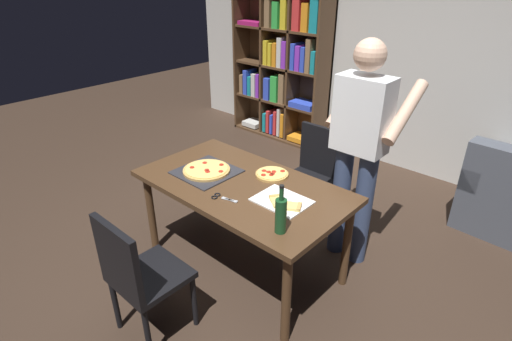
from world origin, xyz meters
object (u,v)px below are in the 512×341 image
Objects in this scene: chair_near_camera at (137,273)px; chair_far_side at (313,170)px; wine_bottle at (281,215)px; second_pizza_plain at (272,174)px; pepperoni_pizza_on_tray at (207,171)px; kitchen_scissors at (221,197)px; dining_table at (242,193)px; person_serving_pizza at (360,143)px; bookshelf at (283,66)px.

chair_far_side is at bearing 90.00° from chair_near_camera.
wine_bottle is 0.73m from second_pizza_plain.
pepperoni_pizza_on_tray is 2.12× the size of kitchen_scissors.
wine_bottle is at bearing -13.65° from pepperoni_pizza_on_tray.
dining_table is 0.90× the size of person_serving_pizza.
chair_far_side is 0.76m from person_serving_pizza.
pepperoni_pizza_on_tray is at bearing 110.66° from chair_near_camera.
chair_near_camera is 2.85× the size of wine_bottle.
bookshelf is 3.06m from kitchen_scissors.
person_serving_pizza reaches higher than second_pizza_plain.
chair_far_side is at bearing 71.49° from pepperoni_pizza_on_tray.
chair_near_camera is at bearing -90.00° from chair_far_side.
person_serving_pizza is at bearing 45.00° from second_pizza_plain.
bookshelf is at bearing 140.97° from person_serving_pizza.
pepperoni_pizza_on_tray is (-0.33, -0.97, 0.25)m from chair_far_side.
chair_far_side is at bearing -43.52° from bookshelf.
chair_far_side is 1.19m from kitchen_scissors.
dining_table is 4.97× the size of wine_bottle.
bookshelf is 2.68m from second_pizza_plain.
second_pizza_plain is (0.08, -0.68, 0.25)m from chair_far_side.
pepperoni_pizza_on_tray is at bearing 151.97° from kitchen_scissors.
person_serving_pizza is at bearing -22.38° from chair_far_side.
chair_near_camera is at bearing -108.29° from person_serving_pizza.
person_serving_pizza is 0.69m from second_pizza_plain.
person_serving_pizza is 7.03× the size of second_pizza_plain.
wine_bottle is (0.90, -0.22, 0.10)m from pepperoni_pizza_on_tray.
second_pizza_plain is (0.05, 0.49, 0.01)m from kitchen_scissors.
wine_bottle is 0.56m from kitchen_scissors.
dining_table is 0.27m from second_pizza_plain.
kitchen_scissors is (0.03, -0.25, 0.09)m from dining_table.
wine_bottle is (0.04, -0.97, -0.13)m from person_serving_pizza.
bookshelf is (-1.53, 2.37, 0.31)m from dining_table.
bookshelf is (-1.53, 1.46, 0.46)m from chair_far_side.
person_serving_pizza reaches higher than dining_table.
chair_far_side reaches higher than second_pizza_plain.
chair_near_camera is 0.46× the size of bookshelf.
dining_table is 0.93m from chair_far_side.
pepperoni_pizza_on_tray is (1.21, -2.43, -0.21)m from bookshelf.
bookshelf is 6.17× the size of wine_bottle.
chair_far_side is at bearing 91.60° from kitchen_scissors.
kitchen_scissors is (0.36, -0.19, -0.01)m from pepperoni_pizza_on_tray.
wine_bottle reaches higher than kitchen_scissors.
wine_bottle is at bearing -51.44° from bookshelf.
person_serving_pizza is at bearing 92.60° from wine_bottle.
person_serving_pizza is 8.81× the size of kitchen_scissors.
bookshelf reaches higher than chair_far_side.
second_pizza_plain is at bearing 134.10° from wine_bottle.
pepperoni_pizza_on_tray reaches higher than dining_table.
kitchen_scissors reaches higher than dining_table.
chair_near_camera reaches higher than second_pizza_plain.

